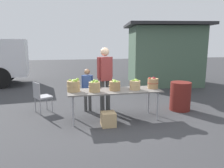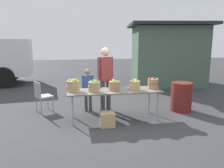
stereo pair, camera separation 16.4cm
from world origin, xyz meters
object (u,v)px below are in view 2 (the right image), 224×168
apple_basket_green_3 (135,85)px  produce_crate (107,119)px  apple_basket_green_1 (94,86)px  child_customer (88,87)px  market_table (114,92)px  trash_barrel (181,97)px  apple_basket_red_0 (153,83)px  folding_chair (42,94)px  apple_basket_green_2 (114,85)px  vendor_adult (105,74)px  apple_basket_green_0 (73,85)px

apple_basket_green_3 → produce_crate: bearing=-152.9°
apple_basket_green_1 → child_customer: child_customer is taller
market_table → trash_barrel: size_ratio=2.83×
apple_basket_red_0 → folding_chair: bearing=162.7°
apple_basket_green_2 → trash_barrel: apple_basket_green_2 is taller
apple_basket_red_0 → produce_crate: size_ratio=0.91×
apple_basket_green_2 → market_table: bearing=93.5°
apple_basket_green_3 → apple_basket_green_1: bearing=-178.3°
vendor_adult → folding_chair: vendor_adult is taller
apple_basket_red_0 → child_customer: bearing=154.5°
vendor_adult → apple_basket_green_0: bearing=23.3°
market_table → apple_basket_green_1: (-0.51, -0.07, 0.17)m
vendor_adult → child_customer: 0.60m
apple_basket_green_3 → produce_crate: size_ratio=0.85×
apple_basket_green_2 → vendor_adult: vendor_adult is taller
market_table → apple_basket_red_0: size_ratio=7.70×
market_table → apple_basket_green_2: 0.17m
produce_crate → apple_basket_green_1: bearing=126.7°
child_customer → apple_basket_green_3: bearing=153.7°
child_customer → market_table: bearing=137.5°
apple_basket_green_2 → apple_basket_red_0: bearing=2.4°
trash_barrel → produce_crate: (-2.25, -0.79, -0.24)m
apple_basket_green_3 → produce_crate: (-0.76, -0.39, -0.71)m
market_table → apple_basket_green_2: apple_basket_green_2 is taller
apple_basket_green_3 → trash_barrel: (1.49, 0.40, -0.47)m
apple_basket_green_0 → vendor_adult: bearing=38.8°
produce_crate → vendor_adult: bearing=83.4°
folding_chair → apple_basket_green_3: bearing=-141.5°
produce_crate → apple_basket_green_2: bearing=58.9°
market_table → trash_barrel: 2.06m
child_customer → trash_barrel: (2.60, -0.42, -0.30)m
market_table → apple_basket_green_2: (0.00, -0.03, 0.17)m
produce_crate → market_table: bearing=60.7°
apple_basket_red_0 → vendor_adult: (-1.12, 0.77, 0.16)m
apple_basket_green_3 → folding_chair: bearing=158.2°
apple_basket_red_0 → trash_barrel: (0.99, 0.35, -0.48)m
apple_basket_green_0 → apple_basket_red_0: (2.01, -0.05, -0.00)m
folding_chair → produce_crate: (1.63, -1.34, -0.34)m
apple_basket_green_2 → apple_basket_green_0: bearing=174.9°
folding_chair → trash_barrel: folding_chair is taller
apple_basket_green_1 → trash_barrel: (2.51, 0.43, -0.48)m
apple_basket_green_2 → apple_basket_green_3: size_ratio=1.03×
apple_basket_green_0 → child_customer: 0.85m
apple_basket_red_0 → produce_crate: bearing=-160.6°
child_customer → apple_basket_green_2: bearing=136.6°
market_table → child_customer: 0.98m
vendor_adult → folding_chair: bearing=-19.7°
market_table → child_customer: bearing=127.3°
apple_basket_green_2 → produce_crate: bearing=-121.1°
child_customer → apple_basket_green_0: bearing=71.2°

